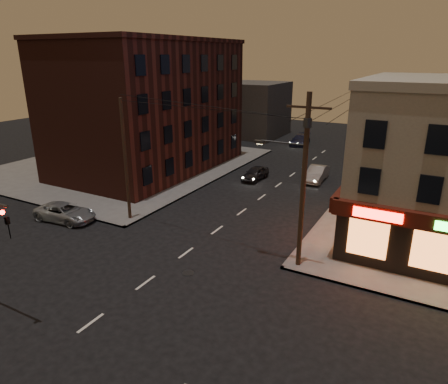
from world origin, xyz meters
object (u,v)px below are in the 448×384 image
Objects in this scene: sedan_far at (300,140)px; fire_hydrant at (343,220)px; suv_cross at (65,212)px; sedan_mid at (317,174)px; sedan_near at (255,173)px.

sedan_far reaches higher than fire_hydrant.
fire_hydrant is at bearing -70.29° from suv_cross.
suv_cross is 20.71m from fire_hydrant.
sedan_mid reaches higher than fire_hydrant.
sedan_near is 0.80× the size of sedan_far.
suv_cross is at bearing -103.85° from sedan_far.
suv_cross is at bearing -113.62° from sedan_near.
sedan_near is (8.25, 16.49, -0.01)m from suv_cross.
sedan_far is (6.88, 34.52, 0.04)m from suv_cross.
suv_cross is at bearing -154.89° from fire_hydrant.
sedan_far is 28.34m from fire_hydrant.
sedan_far is (-6.88, 15.45, -0.04)m from sedan_mid.
sedan_near is at bearing -156.69° from sedan_mid.
fire_hydrant is (10.50, -7.70, -0.06)m from sedan_near.
sedan_far is at bearing 112.12° from sedan_mid.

